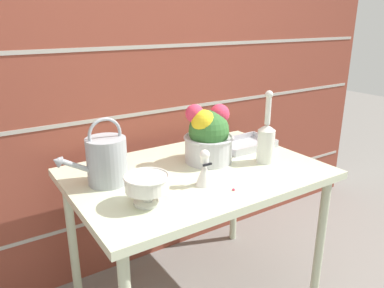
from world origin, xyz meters
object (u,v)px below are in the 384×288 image
at_px(flower_planter, 208,136).
at_px(glass_decanter, 266,140).
at_px(watering_can, 106,160).
at_px(crystal_pedestal_bowl, 147,184).
at_px(figurine_vase, 205,171).
at_px(wire_tray, 245,145).

relative_size(flower_planter, glass_decanter, 0.81).
xyz_separation_m(watering_can, crystal_pedestal_bowl, (0.06, -0.27, -0.03)).
distance_m(watering_can, figurine_vase, 0.43).
height_order(watering_can, crystal_pedestal_bowl, watering_can).
bearing_deg(wire_tray, figurine_vase, -148.84).
bearing_deg(wire_tray, crystal_pedestal_bowl, -157.86).
distance_m(crystal_pedestal_bowl, figurine_vase, 0.29).
relative_size(flower_planter, figurine_vase, 1.83).
bearing_deg(wire_tray, watering_can, -177.11).
distance_m(crystal_pedestal_bowl, glass_decanter, 0.70).
xyz_separation_m(watering_can, glass_decanter, (0.75, -0.19, 0.01)).
bearing_deg(watering_can, figurine_vase, -35.74).
xyz_separation_m(watering_can, figurine_vase, (0.34, -0.25, -0.04)).
relative_size(crystal_pedestal_bowl, figurine_vase, 1.12).
height_order(crystal_pedestal_bowl, glass_decanter, glass_decanter).
relative_size(watering_can, figurine_vase, 1.98).
relative_size(figurine_vase, wire_tray, 0.51).
distance_m(watering_can, flower_planter, 0.52).
height_order(crystal_pedestal_bowl, flower_planter, flower_planter).
height_order(flower_planter, wire_tray, flower_planter).
bearing_deg(glass_decanter, wire_tray, 73.62).
bearing_deg(crystal_pedestal_bowl, watering_can, 102.60).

